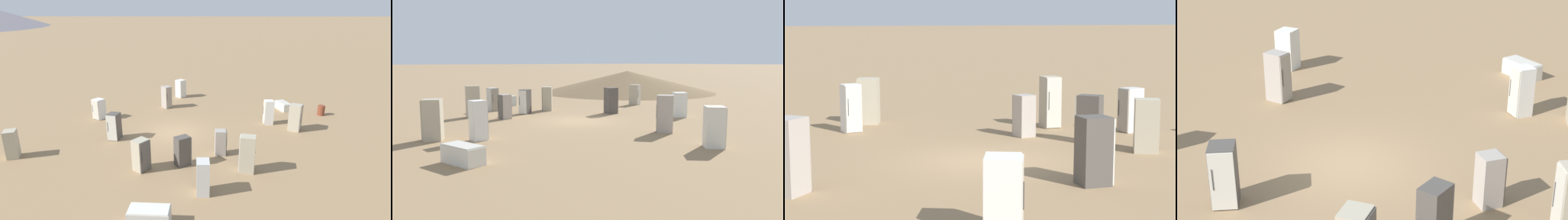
{
  "view_description": "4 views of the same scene",
  "coord_description": "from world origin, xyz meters",
  "views": [
    {
      "loc": [
        -18.9,
        -1.96,
        7.72
      ],
      "look_at": [
        0.3,
        -1.41,
        1.5
      ],
      "focal_mm": 28.0,
      "sensor_mm": 36.0,
      "label": 1
    },
    {
      "loc": [
        17.54,
        -12.81,
        3.37
      ],
      "look_at": [
        1.28,
        -0.16,
        0.76
      ],
      "focal_mm": 35.0,
      "sensor_mm": 36.0,
      "label": 2
    },
    {
      "loc": [
        8.54,
        16.21,
        3.98
      ],
      "look_at": [
        -0.02,
        -0.13,
        1.46
      ],
      "focal_mm": 60.0,
      "sensor_mm": 36.0,
      "label": 3
    },
    {
      "loc": [
        -16.49,
        4.26,
        9.05
      ],
      "look_at": [
        0.6,
        -0.89,
        1.38
      ],
      "focal_mm": 60.0,
      "sensor_mm": 36.0,
      "label": 4
    }
  ],
  "objects": [
    {
      "name": "discarded_fridge_9",
      "position": [
        2.65,
        5.92,
        0.75
      ],
      "size": [
        1.01,
        1.01,
        1.51
      ],
      "rotation": [
        0.0,
        0.0,
        1.01
      ],
      "color": "white",
      "rests_on": "ground_plane"
    },
    {
      "name": "discarded_fridge_5",
      "position": [
        -5.09,
        -4.14,
        0.96
      ],
      "size": [
        0.74,
        0.87,
        1.92
      ],
      "rotation": [
        0.0,
        0.0,
        6.09
      ],
      "color": "#B2A88E",
      "rests_on": "ground_plane"
    },
    {
      "name": "discarded_fridge_2",
      "position": [
        8.92,
        0.24,
        0.82
      ],
      "size": [
        1.03,
        1.03,
        1.64
      ],
      "rotation": [
        0.0,
        0.0,
        5.54
      ],
      "color": "silver",
      "rests_on": "ground_plane"
    },
    {
      "name": "discarded_fridge_4",
      "position": [
        5.23,
        -8.5,
        0.32
      ],
      "size": [
        1.67,
        1.08,
        0.65
      ],
      "rotation": [
        0.0,
        0.0,
        4.97
      ],
      "color": "silver",
      "rests_on": "ground_plane"
    },
    {
      "name": "discarded_fridge_7",
      "position": [
        -9.33,
        0.05,
        0.37
      ],
      "size": [
        0.8,
        1.6,
        0.75
      ],
      "rotation": [
        0.0,
        0.0,
        6.26
      ],
      "color": "silver",
      "rests_on": "ground_plane"
    },
    {
      "name": "rusty_barrel",
      "position": [
        3.92,
        -11.1,
        0.39
      ],
      "size": [
        0.53,
        0.53,
        0.77
      ],
      "color": "brown",
      "rests_on": "ground_plane"
    },
    {
      "name": "discarded_fridge_12",
      "position": [
        -4.46,
        -0.88,
        0.79
      ],
      "size": [
        0.9,
        0.96,
        1.58
      ],
      "rotation": [
        0.0,
        0.0,
        3.76
      ],
      "color": "#4C4742",
      "rests_on": "ground_plane"
    },
    {
      "name": "discarded_fridge_13",
      "position": [
        -3.19,
        -2.92,
        0.73
      ],
      "size": [
        0.61,
        0.66,
        1.45
      ],
      "rotation": [
        0.0,
        0.0,
        3.18
      ],
      "color": "#A89E93",
      "rests_on": "ground_plane"
    },
    {
      "name": "discarded_fridge_1",
      "position": [
        5.59,
        1.16,
        0.9
      ],
      "size": [
        0.96,
        0.94,
        1.8
      ],
      "rotation": [
        0.0,
        0.0,
        2.28
      ],
      "color": "#A89E93",
      "rests_on": "ground_plane"
    },
    {
      "name": "discarded_fridge_11",
      "position": [
        -1.17,
        3.67,
        0.85
      ],
      "size": [
        0.88,
        0.8,
        1.69
      ],
      "rotation": [
        0.0,
        0.0,
        1.38
      ],
      "color": "#4C4742",
      "rests_on": "ground_plane"
    },
    {
      "name": "discarded_fridge_3",
      "position": [
        1.86,
        -6.58,
        0.87
      ],
      "size": [
        0.64,
        0.68,
        1.73
      ],
      "rotation": [
        0.0,
        0.0,
        0.05
      ],
      "color": "white",
      "rests_on": "ground_plane"
    },
    {
      "name": "discarded_fridge_8",
      "position": [
        0.69,
        -8.16,
        0.89
      ],
      "size": [
        1.04,
        1.04,
        1.79
      ],
      "rotation": [
        0.0,
        0.0,
        2.66
      ],
      "color": "#B2A88E",
      "rests_on": "ground_plane"
    },
    {
      "name": "discarded_fridge_6",
      "position": [
        -5.05,
        1.18,
        0.82
      ],
      "size": [
        0.97,
        0.96,
        1.64
      ],
      "rotation": [
        0.0,
        0.0,
        2.49
      ],
      "color": "#B2A88E",
      "rests_on": "ground_plane"
    },
    {
      "name": "discarded_fridge_10",
      "position": [
        -7.1,
        -1.94,
        0.8
      ],
      "size": [
        0.79,
        0.59,
        1.6
      ],
      "rotation": [
        0.0,
        0.0,
        4.75
      ],
      "color": "silver",
      "rests_on": "ground_plane"
    },
    {
      "name": "discarded_fridge_0",
      "position": [
        -3.87,
        8.57,
        0.79
      ],
      "size": [
        0.91,
        0.82,
        1.59
      ],
      "rotation": [
        0.0,
        0.0,
        5.06
      ],
      "color": "#B2A88E",
      "rests_on": "ground_plane"
    },
    {
      "name": "ground_plane",
      "position": [
        0.0,
        0.0,
        0.0
      ],
      "size": [
        1000.0,
        1000.0,
        0.0
      ],
      "primitive_type": "plane",
      "color": "#937551"
    }
  ]
}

